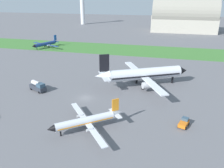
% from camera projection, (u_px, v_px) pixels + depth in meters
% --- Properties ---
extents(ground_plane, '(600.00, 600.00, 0.00)m').
position_uv_depth(ground_plane, '(85.00, 98.00, 71.98)').
color(ground_plane, slate).
extents(grass_taxiway_strip, '(360.00, 28.00, 0.08)m').
position_uv_depth(grass_taxiway_strip, '(127.00, 50.00, 133.93)').
color(grass_taxiway_strip, '#3D7533').
rests_on(grass_taxiway_strip, ground_plane).
extents(airplane_foreground_turboprop, '(15.79, 17.66, 6.51)m').
position_uv_depth(airplane_foreground_turboprop, '(87.00, 121.00, 54.52)').
color(airplane_foreground_turboprop, silver).
rests_on(airplane_foreground_turboprop, ground_plane).
extents(airplane_midfield_jet, '(31.40, 31.46, 12.16)m').
position_uv_depth(airplane_midfield_jet, '(143.00, 74.00, 79.90)').
color(airplane_midfield_jet, silver).
rests_on(airplane_midfield_jet, ground_plane).
extents(airplane_taxiing_turboprop, '(20.92, 18.13, 6.61)m').
position_uv_depth(airplane_taxiing_turboprop, '(46.00, 44.00, 137.84)').
color(airplane_taxiing_turboprop, navy).
rests_on(airplane_taxiing_turboprop, ground_plane).
extents(pushback_tug_midfield, '(2.98, 3.99, 1.95)m').
position_uv_depth(pushback_tug_midfield, '(184.00, 123.00, 56.44)').
color(pushback_tug_midfield, orange).
rests_on(pushback_tug_midfield, ground_plane).
extents(fuel_truck_by_runway, '(6.90, 4.97, 3.29)m').
position_uv_depth(fuel_truck_by_runway, '(38.00, 86.00, 76.93)').
color(fuel_truck_by_runway, '#2D333D').
rests_on(fuel_truck_by_runway, ground_plane).
extents(hangar_distant, '(52.28, 24.56, 28.17)m').
position_uv_depth(hangar_distant, '(184.00, 16.00, 192.40)').
color(hangar_distant, '#B2AD9E').
rests_on(hangar_distant, ground_plane).
extents(control_tower, '(8.00, 8.00, 34.88)m').
position_uv_depth(control_tower, '(82.00, 4.00, 237.95)').
color(control_tower, silver).
rests_on(control_tower, ground_plane).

